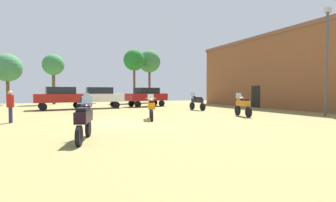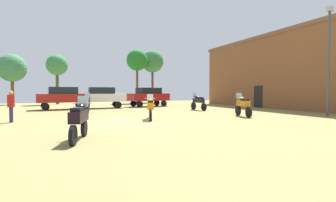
% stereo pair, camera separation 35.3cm
% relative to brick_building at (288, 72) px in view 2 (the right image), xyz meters
% --- Properties ---
extents(ground_plane, '(44.00, 52.00, 0.02)m').
position_rel_brick_building_xyz_m(ground_plane, '(-18.00, -5.41, -3.59)').
color(ground_plane, olive).
extents(brick_building, '(6.12, 20.00, 7.18)m').
position_rel_brick_building_xyz_m(brick_building, '(0.00, 0.00, 0.00)').
color(brick_building, brown).
rests_on(brick_building, ground).
extents(motorcycle_2, '(0.74, 2.09, 1.50)m').
position_rel_brick_building_xyz_m(motorcycle_2, '(-10.30, -5.55, -2.85)').
color(motorcycle_2, black).
rests_on(motorcycle_2, ground).
extents(motorcycle_4, '(0.62, 2.19, 1.48)m').
position_rel_brick_building_xyz_m(motorcycle_4, '(-10.24, 0.21, -2.85)').
color(motorcycle_4, black).
rests_on(motorcycle_4, ground).
extents(motorcycle_5, '(0.80, 2.13, 1.45)m').
position_rel_brick_building_xyz_m(motorcycle_5, '(-20.42, -9.63, -2.86)').
color(motorcycle_5, black).
rests_on(motorcycle_5, ground).
extents(motorcycle_6, '(0.87, 2.17, 1.45)m').
position_rel_brick_building_xyz_m(motorcycle_6, '(-16.30, -4.77, -2.86)').
color(motorcycle_6, black).
rests_on(motorcycle_6, ground).
extents(motorcycle_7, '(0.83, 2.21, 1.51)m').
position_rel_brick_building_xyz_m(motorcycle_7, '(-19.42, 0.46, -2.84)').
color(motorcycle_7, black).
rests_on(motorcycle_7, ground).
extents(car_1, '(4.46, 2.24, 2.00)m').
position_rel_brick_building_xyz_m(car_1, '(-20.92, 5.80, -2.41)').
color(car_1, black).
rests_on(car_1, ground).
extents(car_2, '(4.57, 2.62, 2.00)m').
position_rel_brick_building_xyz_m(car_2, '(-12.48, 6.86, -2.41)').
color(car_2, black).
rests_on(car_2, ground).
extents(car_3, '(4.32, 1.86, 2.00)m').
position_rel_brick_building_xyz_m(car_3, '(-17.51, 6.15, -2.41)').
color(car_3, black).
rests_on(car_3, ground).
extents(person_1, '(0.36, 0.36, 1.64)m').
position_rel_brick_building_xyz_m(person_1, '(-23.38, -3.31, -2.62)').
color(person_1, '#262850').
rests_on(person_1, ground).
extents(tree_1, '(2.97, 2.97, 7.50)m').
position_rel_brick_building_xyz_m(tree_1, '(-11.26, 15.59, 2.37)').
color(tree_1, brown).
rests_on(tree_1, ground).
extents(tree_2, '(3.35, 3.35, 7.82)m').
position_rel_brick_building_xyz_m(tree_2, '(-8.42, 17.15, 2.52)').
color(tree_2, brown).
rests_on(tree_2, ground).
extents(tree_4, '(2.59, 2.59, 6.23)m').
position_rel_brick_building_xyz_m(tree_4, '(-21.58, 15.85, 1.26)').
color(tree_4, '#4D442C').
rests_on(tree_4, ground).
extents(tree_5, '(3.36, 3.36, 6.17)m').
position_rel_brick_building_xyz_m(tree_5, '(-26.67, 17.30, 0.88)').
color(tree_5, brown).
rests_on(tree_5, ground).
extents(lamp_post, '(0.44, 0.24, 6.96)m').
position_rel_brick_building_xyz_m(lamp_post, '(-5.31, -7.67, 0.30)').
color(lamp_post, '#47474C').
rests_on(lamp_post, ground).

